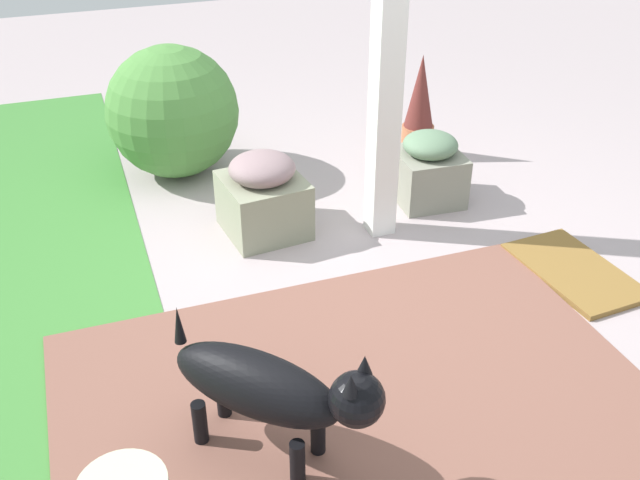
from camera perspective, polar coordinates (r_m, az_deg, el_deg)
ground_plane at (r=3.78m, az=3.05°, el=-2.81°), size 12.00×12.00×0.00m
brick_path at (r=3.03m, az=3.36°, el=-12.96°), size 1.80×2.40×0.02m
porch_pillar at (r=3.73m, az=5.41°, el=16.73°), size 0.14×0.14×2.38m
stone_planter_nearest at (r=4.44m, az=8.43°, el=5.51°), size 0.41×0.40×0.44m
stone_planter_mid at (r=4.07m, az=-4.44°, el=3.44°), size 0.49×0.47×0.47m
round_shrub at (r=4.76m, az=-11.39°, el=9.76°), size 0.83×0.83×0.83m
terracotta_pot_spiky at (r=4.99m, az=7.74°, el=10.09°), size 0.22×0.22×0.70m
dog at (r=2.64m, az=-3.90°, el=-11.43°), size 0.71×0.68×0.57m
doormat at (r=4.01m, az=19.19°, el=-2.29°), size 0.74×0.47×0.03m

